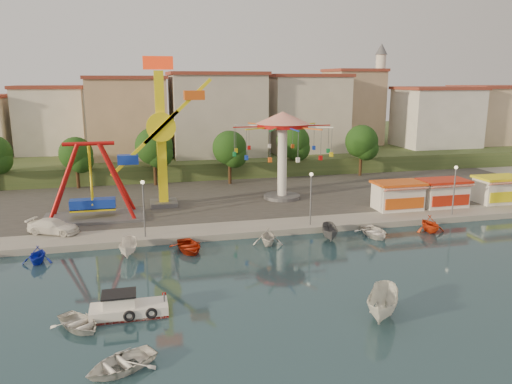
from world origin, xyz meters
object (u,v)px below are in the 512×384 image
object	(u,v)px
pirate_ship_ride	(91,183)
wave_swinger	(283,136)
rowboat_a	(79,323)
cabin_motorboat	(127,309)
skiff	(383,304)
kamikaze_tower	(165,137)
van	(53,226)

from	to	relation	value
pirate_ship_ride	wave_swinger	bearing A→B (deg)	10.72
pirate_ship_ride	rowboat_a	distance (m)	23.30
pirate_ship_ride	cabin_motorboat	distance (m)	22.50
pirate_ship_ride	skiff	distance (m)	32.46
kamikaze_tower	wave_swinger	distance (m)	13.72
pirate_ship_ride	wave_swinger	size ratio (longest dim) A/B	0.86
skiff	van	world-z (taller)	van
pirate_ship_ride	cabin_motorboat	world-z (taller)	pirate_ship_ride
kamikaze_tower	van	bearing A→B (deg)	-144.09
cabin_motorboat	van	xyz separation A→B (m)	(-6.76, 17.53, 0.84)
kamikaze_tower	cabin_motorboat	distance (m)	27.10
van	pirate_ship_ride	bearing A→B (deg)	-12.72
rowboat_a	skiff	size ratio (longest dim) A/B	0.75
rowboat_a	van	bearing A→B (deg)	66.89
pirate_ship_ride	van	distance (m)	6.27
kamikaze_tower	skiff	size ratio (longest dim) A/B	3.49
kamikaze_tower	van	distance (m)	15.41
cabin_motorboat	rowboat_a	world-z (taller)	cabin_motorboat
kamikaze_tower	rowboat_a	distance (m)	28.70
cabin_motorboat	rowboat_a	xyz separation A→B (m)	(-2.82, -1.07, -0.09)
skiff	van	distance (m)	31.16
pirate_ship_ride	van	xyz separation A→B (m)	(-3.29, -4.35, -3.10)
kamikaze_tower	rowboat_a	bearing A→B (deg)	-104.97
wave_swinger	skiff	bearing A→B (deg)	-94.44
wave_swinger	van	bearing A→B (deg)	-161.23
cabin_motorboat	rowboat_a	bearing A→B (deg)	-159.11
wave_swinger	kamikaze_tower	bearing A→B (deg)	-178.30
rowboat_a	van	xyz separation A→B (m)	(-3.95, 18.59, 0.93)
rowboat_a	skiff	bearing A→B (deg)	-44.38
cabin_motorboat	pirate_ship_ride	bearing A→B (deg)	99.14
kamikaze_tower	cabin_motorboat	world-z (taller)	kamikaze_tower
wave_swinger	rowboat_a	size ratio (longest dim) A/B	3.29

